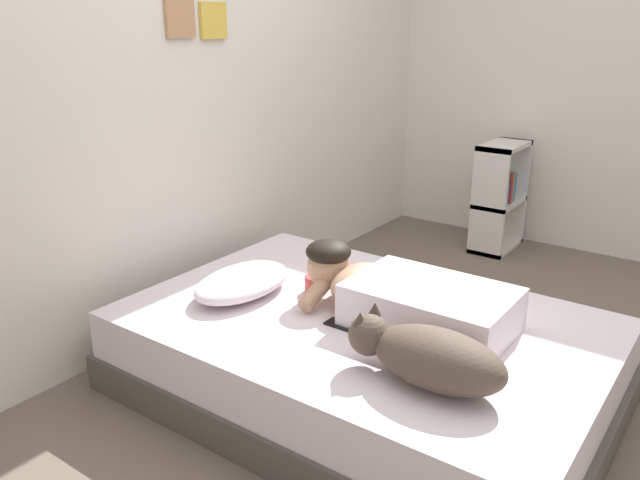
# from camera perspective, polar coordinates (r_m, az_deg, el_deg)

# --- Properties ---
(ground_plane) EXTENTS (12.81, 12.81, 0.00)m
(ground_plane) POSITION_cam_1_polar(r_m,az_deg,el_deg) (2.96, 10.67, -12.81)
(ground_plane) COLOR #66564C
(back_wall) EXTENTS (4.41, 0.12, 2.50)m
(back_wall) POSITION_cam_1_polar(r_m,az_deg,el_deg) (3.38, -11.31, 13.75)
(back_wall) COLOR silver
(back_wall) RESTS_ON ground
(side_wall_right) EXTENTS (0.10, 5.80, 2.50)m
(side_wall_right) POSITION_cam_1_polar(r_m,az_deg,el_deg) (4.73, 21.60, 14.28)
(side_wall_right) COLOR silver
(side_wall_right) RESTS_ON ground
(bed) EXTENTS (1.35, 2.00, 0.37)m
(bed) POSITION_cam_1_polar(r_m,az_deg,el_deg) (2.79, 3.87, -10.28)
(bed) COLOR #4C4742
(bed) RESTS_ON ground
(pillow) EXTENTS (0.52, 0.32, 0.11)m
(pillow) POSITION_cam_1_polar(r_m,az_deg,el_deg) (2.91, -6.96, -3.74)
(pillow) COLOR silver
(pillow) RESTS_ON bed
(person_lying) EXTENTS (0.43, 0.92, 0.27)m
(person_lying) POSITION_cam_1_polar(r_m,az_deg,el_deg) (2.65, 7.17, -4.94)
(person_lying) COLOR silver
(person_lying) RESTS_ON bed
(dog) EXTENTS (0.26, 0.57, 0.21)m
(dog) POSITION_cam_1_polar(r_m,az_deg,el_deg) (2.23, 9.68, -10.15)
(dog) COLOR #4C3D33
(dog) RESTS_ON bed
(coffee_cup) EXTENTS (0.12, 0.09, 0.07)m
(coffee_cup) POSITION_cam_1_polar(r_m,az_deg,el_deg) (2.92, -0.49, -3.91)
(coffee_cup) COLOR #D84C47
(coffee_cup) RESTS_ON bed
(cell_phone) EXTENTS (0.07, 0.14, 0.01)m
(cell_phone) POSITION_cam_1_polar(r_m,az_deg,el_deg) (2.62, 1.97, -7.59)
(cell_phone) COLOR black
(cell_phone) RESTS_ON bed
(bookshelf) EXTENTS (0.45, 0.24, 0.75)m
(bookshelf) POSITION_cam_1_polar(r_m,az_deg,el_deg) (4.60, 15.70, 3.84)
(bookshelf) COLOR silver
(bookshelf) RESTS_ON ground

